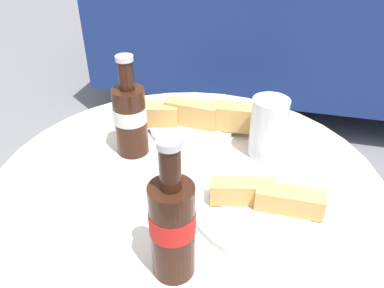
# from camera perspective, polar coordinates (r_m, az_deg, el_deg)

# --- Properties ---
(bistro_table) EXTENTS (0.79, 0.79, 0.68)m
(bistro_table) POSITION_cam_1_polar(r_m,az_deg,el_deg) (0.85, -0.66, -11.97)
(bistro_table) COLOR #B7B7BC
(bistro_table) RESTS_ON ground_plane
(cola_bottle_left) EXTENTS (0.07, 0.07, 0.22)m
(cola_bottle_left) POSITION_cam_1_polar(r_m,az_deg,el_deg) (0.80, -9.39, 4.09)
(cola_bottle_left) COLOR #33190F
(cola_bottle_left) RESTS_ON bistro_table
(cola_bottle_right) EXTENTS (0.07, 0.07, 0.23)m
(cola_bottle_right) POSITION_cam_1_polar(r_m,az_deg,el_deg) (0.53, -3.00, -12.23)
(cola_bottle_right) COLOR #33190F
(cola_bottle_right) RESTS_ON bistro_table
(drinking_glass) EXTENTS (0.08, 0.08, 0.13)m
(drinking_glass) POSITION_cam_1_polar(r_m,az_deg,el_deg) (0.81, 11.49, 2.11)
(drinking_glass) COLOR #C68923
(drinking_glass) RESTS_ON bistro_table
(lunch_plate_near) EXTENTS (0.26, 0.26, 0.06)m
(lunch_plate_near) POSITION_cam_1_polar(r_m,az_deg,el_deg) (0.69, 10.86, -8.84)
(lunch_plate_near) COLOR white
(lunch_plate_near) RESTS_ON bistro_table
(lunch_plate_far) EXTENTS (0.34, 0.20, 0.07)m
(lunch_plate_far) POSITION_cam_1_polar(r_m,az_deg,el_deg) (0.90, -0.03, 3.79)
(lunch_plate_far) COLOR white
(lunch_plate_far) RESTS_ON bistro_table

